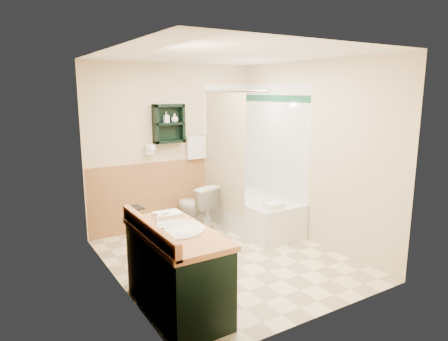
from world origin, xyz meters
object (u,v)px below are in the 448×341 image
at_px(wall_shelf, 169,124).
at_px(soap_bottle_a, 166,120).
at_px(vanity_book, 128,201).
at_px(soap_bottle_b, 175,119).
at_px(vanity, 177,271).
at_px(hair_dryer, 149,149).
at_px(toilet, 195,207).
at_px(bathtub, 254,213).

relative_size(wall_shelf, soap_bottle_a, 3.61).
bearing_deg(vanity_book, soap_bottle_b, 43.25).
distance_m(vanity, soap_bottle_a, 2.58).
bearing_deg(soap_bottle_b, hair_dryer, 175.58).
xyz_separation_m(toilet, soap_bottle_b, (-0.19, 0.23, 1.28)).
distance_m(hair_dryer, toilet, 1.07).
bearing_deg(vanity_book, soap_bottle_a, 46.59).
relative_size(toilet, vanity_book, 3.46).
height_order(toilet, soap_bottle_a, soap_bottle_a).
height_order(wall_shelf, vanity_book, wall_shelf).
height_order(bathtub, vanity_book, vanity_book).
height_order(vanity, vanity_book, vanity_book).
bearing_deg(soap_bottle_a, bathtub, -32.01).
bearing_deg(hair_dryer, bathtub, -27.71).
bearing_deg(hair_dryer, vanity_book, -119.95).
bearing_deg(bathtub, soap_bottle_a, 147.99).
bearing_deg(bathtub, vanity_book, -163.37).
xyz_separation_m(wall_shelf, bathtub, (1.03, -0.67, -1.31)).
relative_size(wall_shelf, toilet, 0.80).
bearing_deg(bathtub, vanity, -142.92).
height_order(wall_shelf, vanity, wall_shelf).
height_order(bathtub, soap_bottle_a, soap_bottle_a).
distance_m(vanity, bathtub, 2.41).
distance_m(toilet, soap_bottle_b, 1.31).
xyz_separation_m(hair_dryer, soap_bottle_a, (0.26, -0.03, 0.40)).
relative_size(wall_shelf, bathtub, 0.37).
xyz_separation_m(vanity_book, soap_bottle_b, (1.15, 1.29, 0.74)).
relative_size(vanity, vanity_book, 6.17).
relative_size(toilet, soap_bottle_a, 4.48).
bearing_deg(hair_dryer, vanity, -105.49).
height_order(hair_dryer, toilet, hair_dryer).
xyz_separation_m(wall_shelf, soap_bottle_b, (0.09, -0.01, 0.06)).
bearing_deg(hair_dryer, toilet, -23.99).
height_order(vanity, bathtub, vanity).
relative_size(bathtub, toilet, 2.19).
xyz_separation_m(wall_shelf, vanity_book, (-1.06, -1.29, -0.67)).
height_order(vanity_book, soap_bottle_b, soap_bottle_b).
distance_m(wall_shelf, toilet, 1.27).
bearing_deg(toilet, soap_bottle_a, -48.75).
bearing_deg(toilet, wall_shelf, -53.05).
xyz_separation_m(vanity, vanity_book, (-0.17, 0.83, 0.49)).
height_order(vanity, soap_bottle_a, soap_bottle_a).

